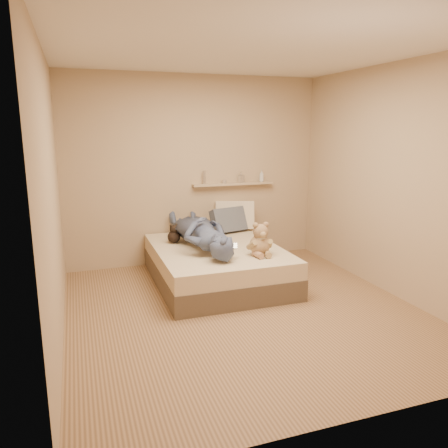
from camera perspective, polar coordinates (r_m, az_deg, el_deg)
name	(u,v)px	position (r m, az deg, el deg)	size (l,w,h in m)	color
room	(245,188)	(4.36, 2.77, 4.67)	(3.80, 3.80, 3.80)	#9D7751
bed	(217,264)	(5.46, -0.96, -5.31)	(1.50, 1.90, 0.45)	brown
game_console	(230,246)	(4.87, 0.74, -2.88)	(0.18, 0.12, 0.06)	silver
teddy_bear	(260,242)	(5.02, 4.76, -2.31)	(0.33, 0.31, 0.40)	tan
dark_plush	(174,235)	(5.58, -6.55, -1.42)	(0.16, 0.16, 0.25)	black
pillow_cream	(235,216)	(6.28, 1.42, 1.09)	(0.55, 0.16, 0.40)	beige
pillow_grey	(229,220)	(6.11, 0.59, 0.48)	(0.50, 0.14, 0.34)	slate
person	(200,231)	(5.37, -3.10, -0.96)	(0.59, 1.63, 0.39)	#485571
wall_shelf	(233,184)	(6.28, 1.24, 5.26)	(1.20, 0.12, 0.03)	tan
shelf_bottles	(243,177)	(6.32, 2.52, 6.14)	(0.93, 0.09, 0.19)	silver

